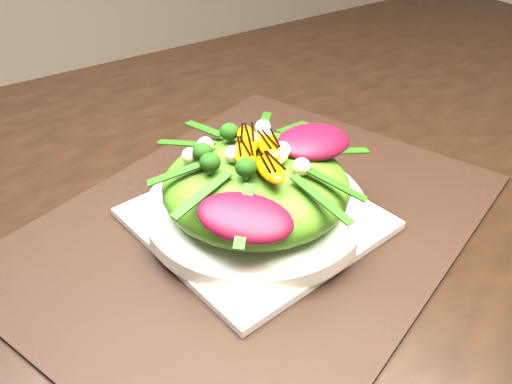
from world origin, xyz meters
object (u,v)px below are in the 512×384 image
salad_bowl (256,209)px  lettuce_mound (256,185)px  placemat (256,223)px  plate_base (256,219)px  orange_segment (252,148)px  dining_table (333,139)px

salad_bowl → lettuce_mound: bearing=90.0°
salad_bowl → placemat: bearing=90.0°
plate_base → orange_segment: 0.09m
plate_base → lettuce_mound: 0.05m
salad_bowl → orange_segment: 0.08m
placemat → salad_bowl: (0.00, -0.00, 0.02)m
dining_table → salad_bowl: dining_table is taller
placemat → lettuce_mound: (0.00, 0.00, 0.06)m
dining_table → orange_segment: 0.29m
dining_table → salad_bowl: 0.27m
dining_table → plate_base: bearing=-150.8°
placemat → orange_segment: bearing=84.4°
salad_bowl → lettuce_mound: size_ratio=1.21×
plate_base → salad_bowl: 0.01m
orange_segment → salad_bowl: bearing=-95.6°
orange_segment → plate_base: bearing=-95.6°
placemat → plate_base: 0.01m
lettuce_mound → orange_segment: size_ratio=3.76×
plate_base → salad_bowl: salad_bowl is taller
salad_bowl → plate_base: bearing=90.0°
lettuce_mound → orange_segment: (0.00, 0.01, 0.04)m
dining_table → orange_segment: bearing=-152.5°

